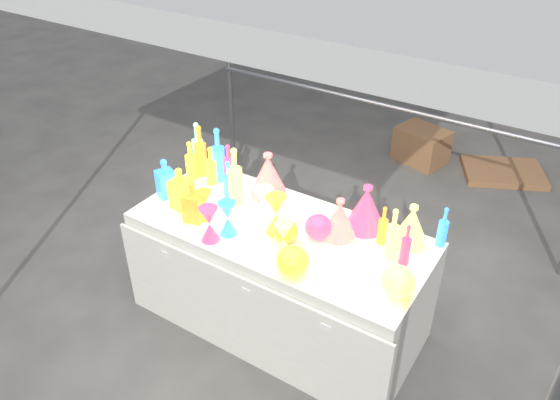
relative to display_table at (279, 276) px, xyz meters
The scene contains 33 objects.
ground 0.37m from the display_table, 90.00° to the left, with size 80.00×80.00×0.00m, color slate.
display_table is the anchor object (origin of this frame).
cardboard_box_closed 2.59m from the display_table, 89.76° to the left, with size 0.47×0.34×0.34m, color #9D6C46.
cardboard_box_flat 2.88m from the display_table, 73.96° to the left, with size 0.73×0.52×0.06m, color #9D6C46.
bottle_0 0.98m from the display_table, 168.17° to the left, with size 0.07×0.07×0.28m, color #C53B12, non-canonical shape.
bottle_1 0.90m from the display_table, 158.30° to the left, with size 0.09×0.09×0.39m, color #1B9647, non-canonical shape.
bottle_2 1.00m from the display_table, 162.54° to the left, with size 0.08×0.08×0.37m, color gold, non-canonical shape.
bottle_3 0.83m from the display_table, 154.22° to the left, with size 0.07×0.07×0.27m, color #1F32B7, non-canonical shape.
bottle_4 0.70m from the display_table, 166.36° to the left, with size 0.09×0.09×0.39m, color #157B84, non-canonical shape.
bottle_5 1.06m from the display_table, 161.15° to the left, with size 0.08×0.08×0.36m, color #D42ABE, non-canonical shape.
bottle_6 0.86m from the display_table, 163.43° to the left, with size 0.07×0.07×0.27m, color #C53B12, non-canonical shape.
bottle_7 0.68m from the display_table, 169.22° to the left, with size 0.07×0.07×0.29m, color #1B9647, non-canonical shape.
decanter_0 0.84m from the display_table, 168.62° to the right, with size 0.11×0.11×0.28m, color #C53B12, non-canonical shape.
decanter_1 0.73m from the display_table, 157.98° to the right, with size 0.11×0.11×0.27m, color gold, non-canonical shape.
decanter_2 0.96m from the display_table, behind, with size 0.11×0.11×0.27m, color #1B9647, non-canonical shape.
hourglass_0 0.66m from the display_table, 161.19° to the right, with size 0.10×0.10×0.19m, color gold, non-canonical shape.
hourglass_1 0.64m from the display_table, 132.52° to the right, with size 0.11×0.11×0.22m, color #1F32B7, non-canonical shape.
hourglass_2 0.53m from the display_table, 51.55° to the right, with size 0.10×0.10×0.20m, color #157B84, non-canonical shape.
hourglass_3 0.51m from the display_table, behind, with size 0.12×0.12×0.24m, color #D42ABE, non-canonical shape.
hourglass_4 0.50m from the display_table, 87.80° to the right, with size 0.12×0.12×0.25m, color #C53B12, non-canonical shape.
hourglass_5 0.57m from the display_table, 138.87° to the right, with size 0.11×0.11×0.22m, color #1B9647, non-canonical shape.
globe_0 0.60m from the display_table, 47.10° to the right, with size 0.18×0.18×0.14m, color #C53B12, non-canonical shape.
globe_1 0.93m from the display_table, 10.26° to the right, with size 0.18×0.18×0.14m, color #157B84, non-canonical shape.
globe_2 0.45m from the display_table, 39.77° to the right, with size 0.15×0.15×0.12m, color gold, non-canonical shape.
globe_3 0.50m from the display_table, 13.42° to the left, with size 0.16×0.16×0.13m, color #1F32B7, non-canonical shape.
lampshade_0 0.66m from the display_table, 133.02° to the left, with size 0.25×0.25×0.30m, color yellow, non-canonical shape.
lampshade_1 0.61m from the display_table, 22.34° to the left, with size 0.21×0.21×0.25m, color yellow, non-canonical shape.
lampshade_2 0.73m from the display_table, 34.70° to the left, with size 0.24×0.24×0.29m, color #1F32B7, non-canonical shape.
lampshade_3 0.91m from the display_table, 22.45° to the left, with size 0.21×0.21×0.25m, color #157B84, non-canonical shape.
bottle_8 1.06m from the display_table, 23.18° to the left, with size 0.06×0.06×0.25m, color #1B9647, non-canonical shape.
bottle_9 0.78m from the display_table, 19.79° to the left, with size 0.06×0.06×0.25m, color gold, non-canonical shape.
bottle_10 0.90m from the display_table, ahead, with size 0.06×0.06×0.25m, color #1F32B7, non-canonical shape.
bottle_11 0.85m from the display_table, 10.22° to the left, with size 0.07×0.07×0.31m, color #157B84, non-canonical shape.
Camera 1 is at (1.42, -2.21, 2.68)m, focal length 35.00 mm.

